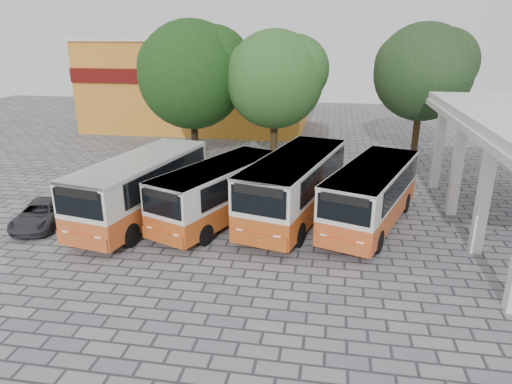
% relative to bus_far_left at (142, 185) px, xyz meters
% --- Properties ---
extents(ground, '(90.00, 90.00, 0.00)m').
position_rel_bus_far_left_xyz_m(ground, '(7.07, -2.81, -1.79)').
color(ground, slate).
rests_on(ground, ground).
extents(shophouse_block, '(20.40, 10.40, 8.30)m').
position_rel_bus_far_left_xyz_m(shophouse_block, '(-3.93, 23.18, 2.38)').
color(shophouse_block, orange).
rests_on(shophouse_block, ground).
extents(bus_far_left, '(4.17, 8.95, 3.09)m').
position_rel_bus_far_left_xyz_m(bus_far_left, '(0.00, 0.00, 0.00)').
color(bus_far_left, '#BD4E1E').
rests_on(bus_far_left, ground).
extents(bus_centre_left, '(5.13, 8.32, 2.80)m').
position_rel_bus_far_left_xyz_m(bus_centre_left, '(3.66, 0.44, -0.17)').
color(bus_centre_left, '#B64A14').
rests_on(bus_centre_left, ground).
extents(bus_centre_right, '(4.74, 9.26, 3.17)m').
position_rel_bus_far_left_xyz_m(bus_centre_right, '(7.19, 1.31, 0.05)').
color(bus_centre_right, '#B04713').
rests_on(bus_centre_right, ground).
extents(bus_far_right, '(5.00, 8.61, 2.91)m').
position_rel_bus_far_left_xyz_m(bus_far_right, '(10.76, 1.06, -0.10)').
color(bus_far_right, '#C24D1C').
rests_on(bus_far_right, ground).
extents(tree_left, '(7.77, 7.40, 9.62)m').
position_rel_bus_far_left_xyz_m(tree_left, '(-0.84, 11.69, 4.38)').
color(tree_left, black).
rests_on(tree_left, ground).
extents(tree_middle, '(6.75, 6.43, 8.96)m').
position_rel_bus_far_left_xyz_m(tree_middle, '(4.96, 11.15, 4.17)').
color(tree_middle, '#3A2D16').
rests_on(tree_middle, ground).
extents(tree_right, '(6.82, 6.49, 9.41)m').
position_rel_bus_far_left_xyz_m(tree_right, '(14.66, 13.51, 4.58)').
color(tree_right, '#442D18').
rests_on(tree_right, ground).
extents(parked_car, '(2.74, 4.34, 1.12)m').
position_rel_bus_far_left_xyz_m(parked_car, '(-4.54, -1.43, -1.23)').
color(parked_car, '#2F2F35').
rests_on(parked_car, ground).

